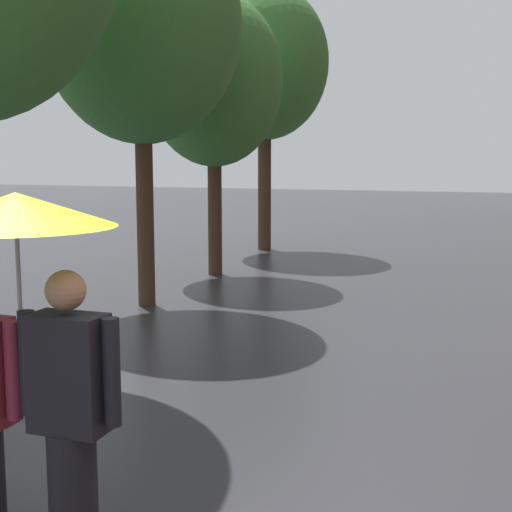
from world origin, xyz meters
TOP-DOWN VIEW (x-y plane):
  - street_tree_1 at (-3.10, 6.38)m, footprint 2.88×2.88m
  - street_tree_2 at (-3.14, 9.31)m, footprint 2.51×2.51m
  - street_tree_3 at (-3.34, 12.99)m, footprint 2.92×2.92m
  - couple_under_umbrella at (-0.55, -0.14)m, footprint 1.19×1.05m

SIDE VIEW (x-z plane):
  - couple_under_umbrella at x=-0.55m, z-range 0.31..2.38m
  - street_tree_2 at x=-3.14m, z-range 0.98..6.11m
  - street_tree_1 at x=-3.10m, z-range 1.17..6.98m
  - street_tree_3 at x=-3.34m, z-range 1.25..7.29m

